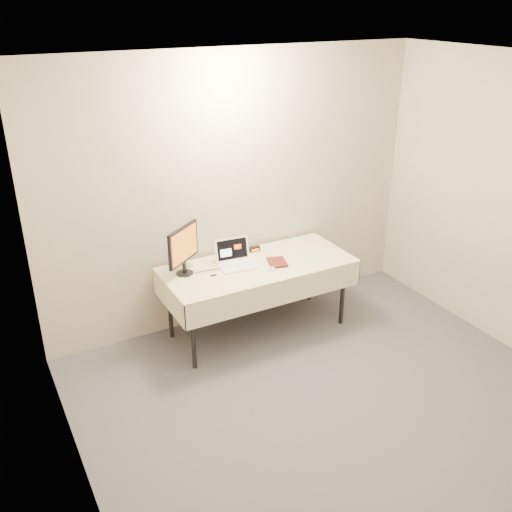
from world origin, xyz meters
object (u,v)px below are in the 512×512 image
laptop (235,259)px  book (269,253)px  monitor (183,247)px  table (258,270)px

laptop → book: bearing=-21.6°
monitor → book: (0.79, -0.19, -0.16)m
laptop → book: laptop is taller
laptop → monitor: bearing=-178.8°
table → monitor: (-0.70, 0.14, 0.34)m
laptop → monitor: 0.55m
table → book: book is taller
table → monitor: monitor is taller
monitor → book: size_ratio=2.05×
book → laptop: bearing=169.4°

